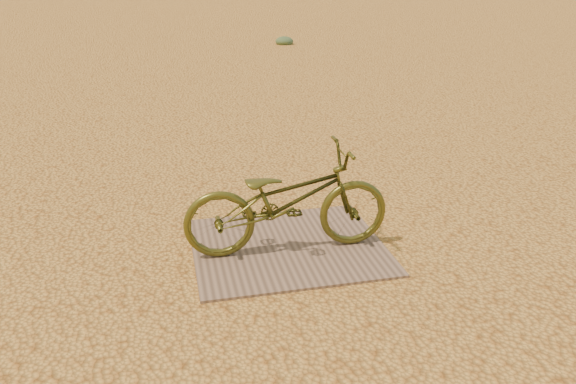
{
  "coord_description": "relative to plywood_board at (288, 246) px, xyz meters",
  "views": [
    {
      "loc": [
        -0.57,
        -4.01,
        2.17
      ],
      "look_at": [
        0.35,
        -0.02,
        0.49
      ],
      "focal_mm": 35.0,
      "sensor_mm": 36.0,
      "label": 1
    }
  ],
  "objects": [
    {
      "name": "plywood_board",
      "position": [
        0.0,
        0.0,
        0.0
      ],
      "size": [
        1.54,
        1.34,
        0.02
      ],
      "primitive_type": "cube",
      "color": "#83695A",
      "rests_on": "ground"
    },
    {
      "name": "ground",
      "position": [
        -0.35,
        0.02,
        -0.01
      ],
      "size": [
        120.0,
        120.0,
        0.0
      ],
      "primitive_type": "plane",
      "color": "#D8A851",
      "rests_on": "ground"
    },
    {
      "name": "kale_b",
      "position": [
        2.69,
        12.15,
        -0.01
      ],
      "size": [
        0.51,
        0.51,
        0.28
      ],
      "primitive_type": "ellipsoid",
      "color": "#55744F",
      "rests_on": "ground"
    },
    {
      "name": "bicycle",
      "position": [
        -0.02,
        -0.06,
        0.44
      ],
      "size": [
        1.64,
        0.6,
        0.86
      ],
      "primitive_type": "imported",
      "rotation": [
        0.0,
        0.0,
        1.55
      ],
      "color": "#4A4B19",
      "rests_on": "plywood_board"
    }
  ]
}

